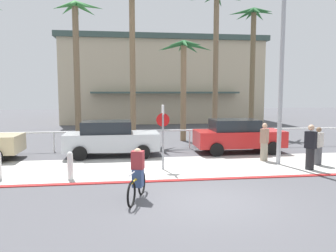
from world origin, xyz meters
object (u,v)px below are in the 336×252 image
palm_tree_4 (183,63)px  pedestrian_1 (264,144)px  cyclist_yellow_0 (137,175)px  pedestrian_2 (318,148)px  bollard_1 (70,165)px  palm_tree_2 (77,38)px  car_silver_1 (111,138)px  car_red_2 (238,136)px  palm_tree_3 (133,26)px  stop_sign_bike_lane (163,128)px  pedestrian_0 (310,149)px  streetlight_curb (285,62)px  palm_tree_5 (216,35)px  palm_tree_6 (253,42)px

palm_tree_4 → pedestrian_1: palm_tree_4 is taller
cyclist_yellow_0 → pedestrian_2: (7.65, 3.36, 0.04)m
pedestrian_2 → bollard_1: bearing=-174.2°
palm_tree_2 → pedestrian_1: size_ratio=4.94×
car_silver_1 → car_red_2: (6.31, 0.12, 0.00)m
palm_tree_2 → cyclist_yellow_0: palm_tree_2 is taller
palm_tree_3 → cyclist_yellow_0: (-0.23, -11.89, -6.48)m
stop_sign_bike_lane → pedestrian_0: (5.72, -0.80, -0.84)m
streetlight_curb → palm_tree_4: size_ratio=1.21×
palm_tree_5 → pedestrian_2: bearing=-79.0°
palm_tree_4 → pedestrian_0: bearing=-67.1°
palm_tree_2 → palm_tree_4: 6.56m
palm_tree_2 → palm_tree_6: (11.77, 2.20, 0.32)m
stop_sign_bike_lane → palm_tree_4: 8.49m
streetlight_curb → palm_tree_2: size_ratio=0.89×
bollard_1 → palm_tree_5: (8.08, 10.31, 6.34)m
streetlight_curb → palm_tree_4: bearing=110.3°
bollard_1 → palm_tree_2: bearing=95.5°
palm_tree_6 → pedestrian_0: (-1.83, -10.72, -5.72)m
bollard_1 → palm_tree_3: (2.47, 9.53, 6.66)m
stop_sign_bike_lane → pedestrian_1: size_ratio=1.51×
pedestrian_0 → car_red_2: bearing=111.2°
cyclist_yellow_0 → pedestrian_1: pedestrian_1 is taller
car_silver_1 → streetlight_curb: bearing=-22.8°
streetlight_curb → stop_sign_bike_lane: bearing=-179.3°
palm_tree_2 → pedestrian_2: palm_tree_2 is taller
palm_tree_2 → cyclist_yellow_0: (3.09, -11.13, -5.55)m
palm_tree_2 → palm_tree_4: size_ratio=1.35×
bollard_1 → cyclist_yellow_0: (2.24, -2.36, 0.18)m
bollard_1 → streetlight_curb: streetlight_curb is taller
pedestrian_2 → stop_sign_bike_lane: bearing=179.5°
palm_tree_6 → pedestrian_2: size_ratio=5.54×
palm_tree_5 → car_red_2: (-0.53, -6.09, -5.98)m
streetlight_curb → pedestrian_1: bearing=107.8°
palm_tree_3 → cyclist_yellow_0: 13.54m
car_silver_1 → pedestrian_2: 9.19m
palm_tree_6 → cyclist_yellow_0: bearing=-123.1°
palm_tree_6 → palm_tree_2: bearing=-169.4°
palm_tree_3 → palm_tree_6: bearing=9.7°
bollard_1 → pedestrian_1: (8.02, 2.09, 0.27)m
stop_sign_bike_lane → pedestrian_2: size_ratio=1.59×
car_red_2 → pedestrian_2: 3.98m
pedestrian_0 → streetlight_curb: bearing=131.4°
palm_tree_2 → car_silver_1: 7.42m
streetlight_curb → pedestrian_1: size_ratio=4.42×
car_red_2 → pedestrian_0: 4.26m
streetlight_curb → pedestrian_2: streetlight_curb is taller
palm_tree_3 → palm_tree_4: size_ratio=1.54×
palm_tree_3 → palm_tree_4: 3.98m
stop_sign_bike_lane → palm_tree_3: 10.15m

